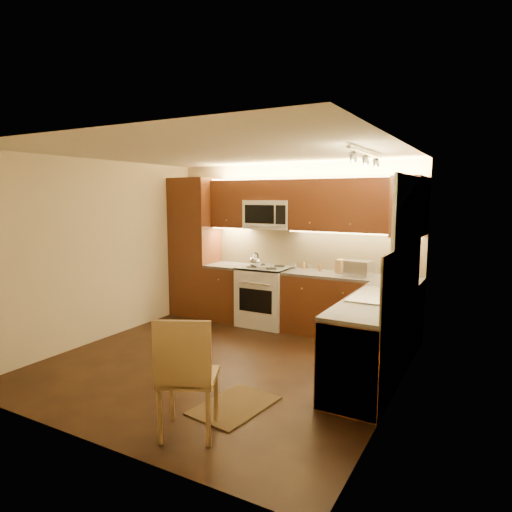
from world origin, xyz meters
The scene contains 37 objects.
floor centered at (0.00, 0.00, 0.00)m, with size 4.00×4.00×0.01m, color black.
ceiling centered at (0.00, 0.00, 2.50)m, with size 4.00×4.00×0.01m, color beige.
wall_back centered at (0.00, 2.00, 1.25)m, with size 4.00×0.01×2.50m, color beige.
wall_front centered at (0.00, -2.00, 1.25)m, with size 4.00×0.01×2.50m, color beige.
wall_left centered at (-2.00, 0.00, 1.25)m, with size 0.01×4.00×2.50m, color beige.
wall_right centered at (2.00, 0.00, 1.25)m, with size 0.01×4.00×2.50m, color beige.
pantry centered at (-1.65, 1.70, 1.15)m, with size 0.70×0.60×2.30m, color #4A220F.
base_cab_back_left centered at (-0.99, 1.70, 0.43)m, with size 0.62×0.60×0.86m, color #4A220F.
counter_back_left centered at (-0.99, 1.70, 0.88)m, with size 0.62×0.60×0.04m, color #373432.
base_cab_back_right centered at (1.04, 1.70, 0.43)m, with size 1.92×0.60×0.86m, color #4A220F.
counter_back_right centered at (1.04, 1.70, 0.88)m, with size 1.92×0.60×0.04m, color #373432.
base_cab_right centered at (1.70, 0.40, 0.43)m, with size 0.60×2.00×0.86m, color #4A220F.
counter_right centered at (1.70, 0.40, 0.88)m, with size 0.60×2.00×0.04m, color #373432.
dishwasher centered at (1.70, -0.30, 0.43)m, with size 0.58×0.60×0.84m, color silver.
backsplash_back centered at (0.35, 1.99, 1.20)m, with size 3.30×0.02×0.60m, color tan.
backsplash_right centered at (1.99, 0.40, 1.20)m, with size 0.02×2.00×0.60m, color tan.
upper_cab_back_left centered at (-0.99, 1.82, 1.88)m, with size 0.62×0.35×0.75m, color #4A220F.
upper_cab_back_right centered at (1.04, 1.82, 1.88)m, with size 1.92×0.35×0.75m, color #4A220F.
upper_cab_bridge centered at (-0.30, 1.82, 2.09)m, with size 0.76×0.35×0.31m, color #4A220F.
upper_cab_right_corner centered at (1.82, 1.40, 1.88)m, with size 0.35×0.50×0.75m, color #4A220F.
stove centered at (-0.30, 1.68, 0.46)m, with size 0.76×0.65×0.92m, color silver, non-canonical shape.
microwave centered at (-0.30, 1.81, 1.72)m, with size 0.76×0.38×0.44m, color silver, non-canonical shape.
window_frame centered at (1.99, 0.55, 1.60)m, with size 0.03×1.44×1.24m, color silver.
window_blinds centered at (1.97, 0.55, 1.60)m, with size 0.02×1.36×1.16m, color silver.
sink centered at (1.70, 0.55, 0.98)m, with size 0.52×0.86×0.15m, color silver, non-canonical shape.
faucet centered at (1.88, 0.55, 1.05)m, with size 0.20×0.04×0.30m, color silver, non-canonical shape.
track_light_bar centered at (1.55, 0.40, 2.46)m, with size 0.04×1.20×0.03m, color silver.
kettle centered at (-0.42, 1.57, 1.03)m, with size 0.20×0.20×0.23m, color silver, non-canonical shape.
toaster_oven centered at (1.15, 1.72, 1.01)m, with size 0.36×0.27×0.21m, color silver.
knife_block centered at (0.85, 1.79, 1.00)m, with size 0.09×0.14×0.20m, color olive.
spice_jar_a centered at (0.14, 1.82, 0.95)m, with size 0.05×0.05×0.09m, color silver.
spice_jar_b centered at (0.54, 1.81, 0.95)m, with size 0.05×0.05×0.10m, color brown.
spice_jar_c centered at (0.35, 1.87, 0.95)m, with size 0.04×0.04×0.10m, color silver.
spice_jar_d centered at (0.23, 1.92, 0.95)m, with size 0.05×0.05×0.10m, color #AD7034.
soap_bottle centered at (1.92, 1.04, 0.99)m, with size 0.08×0.08×0.17m, color silver.
rug centered at (0.71, -0.90, 0.01)m, with size 0.55×0.83×0.01m, color black.
dining_chair centered at (0.62, -1.49, 0.52)m, with size 0.46×0.46×1.05m, color olive, non-canonical shape.
Camera 1 is at (2.83, -4.33, 2.00)m, focal length 31.14 mm.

